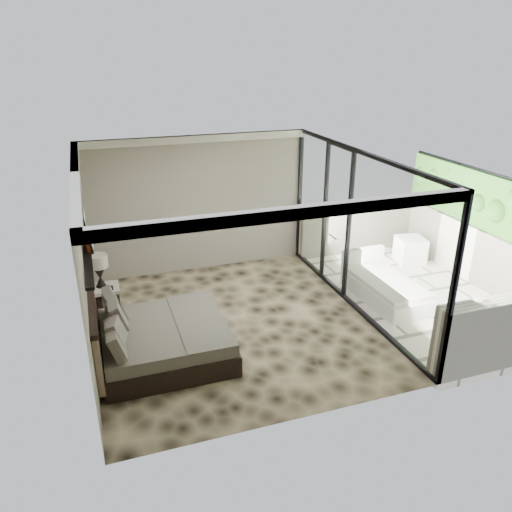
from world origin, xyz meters
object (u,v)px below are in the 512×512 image
object	(u,v)px
bed	(158,339)
ottoman	(410,250)
lounger	(384,287)
nightstand	(107,301)
table_lamp	(99,267)

from	to	relation	value
bed	ottoman	size ratio (longest dim) A/B	3.48
lounger	bed	bearing A→B (deg)	-174.09
ottoman	nightstand	bearing A→B (deg)	-177.88
nightstand	table_lamp	bearing A→B (deg)	164.48
table_lamp	lounger	bearing A→B (deg)	-12.34
nightstand	ottoman	xyz separation A→B (m)	(6.39, 0.24, 0.04)
bed	table_lamp	size ratio (longest dim) A/B	3.30
bed	table_lamp	world-z (taller)	table_lamp
bed	table_lamp	bearing A→B (deg)	112.59
bed	table_lamp	distance (m)	1.91
bed	lounger	world-z (taller)	bed
ottoman	lounger	world-z (taller)	lounger
nightstand	table_lamp	distance (m)	0.66
nightstand	lounger	size ratio (longest dim) A/B	0.26
nightstand	lounger	world-z (taller)	lounger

